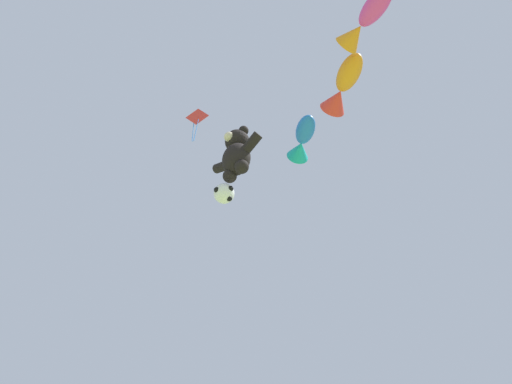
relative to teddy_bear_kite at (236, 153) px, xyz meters
The scene contains 6 objects.
teddy_bear_kite is the anchor object (origin of this frame).
soccer_ball_kite 1.83m from the teddy_bear_kite, behind, with size 0.80×0.79×0.73m.
fish_kite_cobalt 2.68m from the teddy_bear_kite, 47.19° to the left, with size 2.09×1.81×0.88m.
fish_kite_tangerine 4.47m from the teddy_bear_kite, 16.09° to the left, with size 2.37×1.85×0.94m.
fish_kite_magenta 6.12m from the teddy_bear_kite, ahead, with size 2.16×1.23×0.81m.
diamond_kite 5.39m from the teddy_bear_kite, behind, with size 0.92×0.74×2.66m.
Camera 1 is at (5.89, -0.14, 0.83)m, focal length 28.00 mm.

